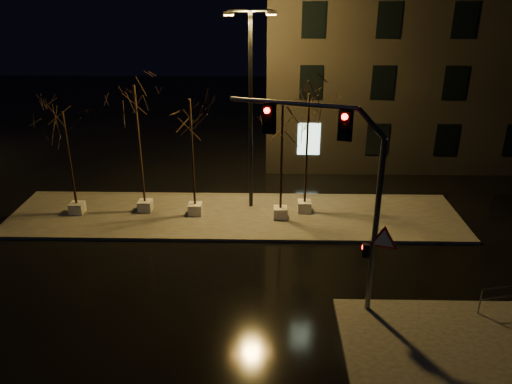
{
  "coord_description": "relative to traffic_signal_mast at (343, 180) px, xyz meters",
  "views": [
    {
      "loc": [
        1.54,
        -16.12,
        10.77
      ],
      "look_at": [
        1.12,
        2.59,
        2.8
      ],
      "focal_mm": 35.0,
      "sensor_mm": 36.0,
      "label": 1
    }
  ],
  "objects": [
    {
      "name": "guard_rail_a",
      "position": [
        5.99,
        -0.34,
        -4.03
      ],
      "size": [
        2.26,
        0.51,
        0.99
      ],
      "rotation": [
        0.0,
        0.0,
        0.21
      ],
      "color": "#54565B",
      "rests_on": "sidewalk_corner"
    },
    {
      "name": "ground",
      "position": [
        -4.01,
        1.16,
        -4.83
      ],
      "size": [
        90.0,
        90.0,
        0.0
      ],
      "primitive_type": "plane",
      "color": "black",
      "rests_on": "ground"
    },
    {
      "name": "traffic_signal_mast",
      "position": [
        0.0,
        0.0,
        0.0
      ],
      "size": [
        5.59,
        1.87,
        7.13
      ],
      "rotation": [
        0.0,
        0.0,
        -0.3
      ],
      "color": "#54565B",
      "rests_on": "sidewalk_corner"
    },
    {
      "name": "sidewalk_corner",
      "position": [
        3.49,
        -2.34,
        -4.76
      ],
      "size": [
        7.0,
        5.0,
        0.15
      ],
      "primitive_type": "cube",
      "color": "#3F3C38",
      "rests_on": "ground"
    },
    {
      "name": "tree_0",
      "position": [
        -11.79,
        7.11,
        -0.69
      ],
      "size": [
        1.8,
        1.8,
        5.26
      ],
      "color": "silver",
      "rests_on": "median"
    },
    {
      "name": "streetlight_main",
      "position": [
        -3.25,
        8.18,
        0.76
      ],
      "size": [
        2.36,
        0.63,
        9.44
      ],
      "rotation": [
        0.0,
        0.0,
        0.16
      ],
      "color": "black",
      "rests_on": "median"
    },
    {
      "name": "tree_3",
      "position": [
        -1.79,
        6.82,
        -0.36
      ],
      "size": [
        1.8,
        1.8,
        5.69
      ],
      "color": "silver",
      "rests_on": "median"
    },
    {
      "name": "tree_2",
      "position": [
        -5.96,
        7.14,
        -0.23
      ],
      "size": [
        1.8,
        1.8,
        5.87
      ],
      "color": "silver",
      "rests_on": "median"
    },
    {
      "name": "building",
      "position": [
        9.99,
        19.16,
        2.67
      ],
      "size": [
        25.0,
        12.0,
        15.0
      ],
      "primitive_type": "cube",
      "color": "black",
      "rests_on": "ground"
    },
    {
      "name": "median",
      "position": [
        -4.01,
        7.16,
        -4.76
      ],
      "size": [
        22.0,
        5.0,
        0.15
      ],
      "primitive_type": "cube",
      "color": "#3F3C38",
      "rests_on": "ground"
    },
    {
      "name": "tree_1",
      "position": [
        -8.49,
        7.45,
        0.2
      ],
      "size": [
        1.8,
        1.8,
        6.43
      ],
      "color": "silver",
      "rests_on": "median"
    },
    {
      "name": "tree_4",
      "position": [
        -0.58,
        7.56,
        -0.1
      ],
      "size": [
        1.8,
        1.8,
        6.05
      ],
      "color": "silver",
      "rests_on": "median"
    }
  ]
}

